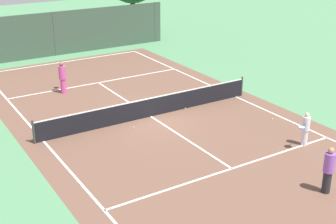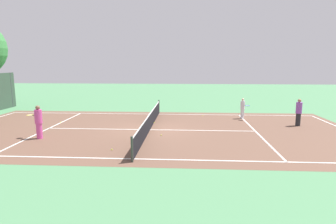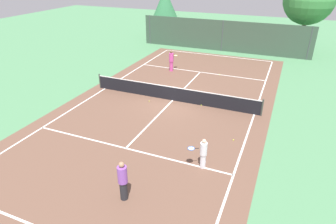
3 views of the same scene
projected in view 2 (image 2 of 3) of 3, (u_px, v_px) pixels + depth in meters
ground_plane at (150, 130)px, 17.74m from camera, size 80.00×80.00×0.00m
court_surface at (150, 130)px, 17.74m from camera, size 13.00×25.00×0.01m
tennis_net at (150, 122)px, 17.66m from camera, size 11.90×0.10×1.10m
player_0 at (38, 122)px, 15.54m from camera, size 0.58×0.97×1.82m
player_1 at (243, 108)px, 21.19m from camera, size 0.89×0.61×1.52m
player_2 at (299, 112)px, 18.72m from camera, size 0.38×0.38×1.78m
tennis_ball_0 at (203, 116)px, 22.35m from camera, size 0.07×0.07×0.07m
tennis_ball_1 at (60, 122)px, 19.83m from camera, size 0.07×0.07×0.07m
tennis_ball_2 at (112, 150)px, 13.56m from camera, size 0.07×0.07×0.07m
tennis_ball_3 at (133, 152)px, 13.19m from camera, size 0.07×0.07×0.07m
tennis_ball_4 at (154, 122)px, 19.76m from camera, size 0.07×0.07×0.07m
tennis_ball_5 at (161, 135)px, 16.30m from camera, size 0.07×0.07×0.07m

